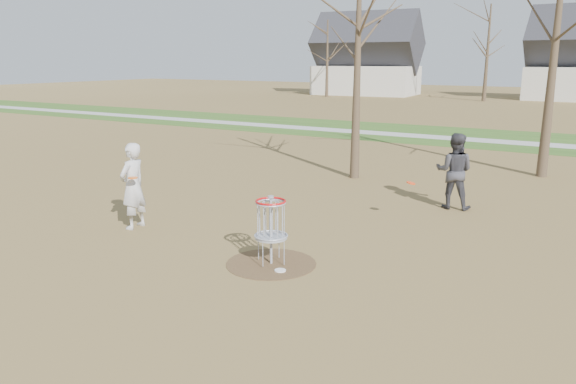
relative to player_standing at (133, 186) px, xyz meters
The scene contains 10 objects.
ground 4.28m from the player_standing, ahead, with size 160.00×160.00×0.00m, color brown.
green_band 21.03m from the player_standing, 78.66° to the left, with size 160.00×8.00×0.01m, color #2D5119.
footpath 20.05m from the player_standing, 78.10° to the left, with size 160.00×1.50×0.01m, color #9E9E99.
dirt_circle 4.28m from the player_standing, ahead, with size 1.80×1.80×0.01m, color #47331E.
player_standing is the anchor object (origin of this frame).
player_throwing 8.36m from the player_standing, 43.32° to the left, with size 1.00×0.78×2.06m, color #38373D.
disc_grounded 4.66m from the player_standing, ahead, with size 0.22×0.22×0.02m, color white.
discs_in_play 3.56m from the player_standing, 31.35° to the left, with size 5.49×4.23×0.34m.
disc_golf_basket 4.15m from the player_standing, ahead, with size 0.64×0.64×1.35m.
bare_trees 36.13m from the player_standing, 80.52° to the left, with size 52.62×44.98×9.00m.
Camera 1 is at (5.64, -8.87, 3.96)m, focal length 35.00 mm.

